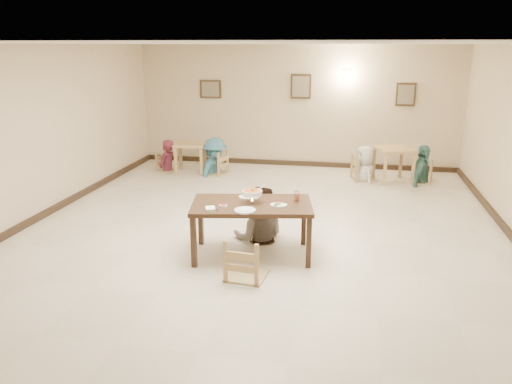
% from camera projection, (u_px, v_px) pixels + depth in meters
% --- Properties ---
extents(floor, '(10.00, 10.00, 0.00)m').
position_uv_depth(floor, '(260.00, 235.00, 8.15)').
color(floor, beige).
rests_on(floor, ground).
extents(ceiling, '(10.00, 10.00, 0.00)m').
position_uv_depth(ceiling, '(261.00, 43.00, 7.30)').
color(ceiling, white).
rests_on(ceiling, wall_back).
extents(wall_back, '(10.00, 0.00, 10.00)m').
position_uv_depth(wall_back, '(296.00, 107.00, 12.43)').
color(wall_back, beige).
rests_on(wall_back, floor).
extents(wall_front, '(10.00, 0.00, 10.00)m').
position_uv_depth(wall_front, '(111.00, 300.00, 3.01)').
color(wall_front, beige).
rests_on(wall_front, floor).
extents(wall_left, '(0.00, 10.00, 10.00)m').
position_uv_depth(wall_left, '(28.00, 136.00, 8.45)').
color(wall_left, beige).
rests_on(wall_left, floor).
extents(baseboard_back, '(8.00, 0.06, 0.12)m').
position_uv_depth(baseboard_back, '(295.00, 163.00, 12.81)').
color(baseboard_back, '#2F2216').
rests_on(baseboard_back, floor).
extents(baseboard_left, '(0.06, 10.00, 0.12)m').
position_uv_depth(baseboard_left, '(40.00, 216.00, 8.85)').
color(baseboard_left, '#2F2216').
rests_on(baseboard_left, floor).
extents(picture_a, '(0.55, 0.04, 0.45)m').
position_uv_depth(picture_a, '(211.00, 89.00, 12.67)').
color(picture_a, '#3A2B17').
rests_on(picture_a, wall_back).
extents(picture_b, '(0.50, 0.04, 0.60)m').
position_uv_depth(picture_b, '(301.00, 86.00, 12.23)').
color(picture_b, '#3A2B17').
rests_on(picture_b, wall_back).
extents(picture_c, '(0.45, 0.04, 0.55)m').
position_uv_depth(picture_c, '(406.00, 95.00, 11.82)').
color(picture_c, '#3A2B17').
rests_on(picture_c, wall_back).
extents(wall_sconce, '(0.16, 0.05, 0.22)m').
position_uv_depth(wall_sconce, '(347.00, 74.00, 11.95)').
color(wall_sconce, '#FFD88C').
rests_on(wall_sconce, wall_back).
extents(main_table, '(1.85, 1.25, 0.80)m').
position_uv_depth(main_table, '(252.00, 209.00, 7.16)').
color(main_table, '#3A2414').
rests_on(main_table, floor).
extents(chair_far, '(0.48, 0.48, 1.03)m').
position_uv_depth(chair_far, '(259.00, 206.00, 7.96)').
color(chair_far, tan).
rests_on(chair_far, floor).
extents(chair_near, '(0.51, 0.51, 1.09)m').
position_uv_depth(chair_near, '(246.00, 239.00, 6.52)').
color(chair_near, tan).
rests_on(chair_near, floor).
extents(main_diner, '(0.92, 0.76, 1.73)m').
position_uv_depth(main_diner, '(259.00, 187.00, 7.75)').
color(main_diner, gray).
rests_on(main_diner, floor).
extents(curry_warmer, '(0.32, 0.29, 0.26)m').
position_uv_depth(curry_warmer, '(252.00, 193.00, 7.12)').
color(curry_warmer, silver).
rests_on(curry_warmer, main_table).
extents(rice_plate_far, '(0.30, 0.30, 0.07)m').
position_uv_depth(rice_plate_far, '(249.00, 197.00, 7.38)').
color(rice_plate_far, white).
rests_on(rice_plate_far, main_table).
extents(rice_plate_near, '(0.29, 0.29, 0.07)m').
position_uv_depth(rice_plate_near, '(245.00, 210.00, 6.80)').
color(rice_plate_near, white).
rests_on(rice_plate_near, main_table).
extents(fried_plate, '(0.24, 0.24, 0.05)m').
position_uv_depth(fried_plate, '(279.00, 205.00, 7.02)').
color(fried_plate, white).
rests_on(fried_plate, main_table).
extents(chili_dish, '(0.11, 0.11, 0.02)m').
position_uv_depth(chili_dish, '(223.00, 205.00, 7.01)').
color(chili_dish, white).
rests_on(chili_dish, main_table).
extents(napkin_cutlery, '(0.20, 0.27, 0.03)m').
position_uv_depth(napkin_cutlery, '(211.00, 209.00, 6.86)').
color(napkin_cutlery, white).
rests_on(napkin_cutlery, main_table).
extents(drink_glass, '(0.08, 0.08, 0.15)m').
position_uv_depth(drink_glass, '(297.00, 197.00, 7.22)').
color(drink_glass, white).
rests_on(drink_glass, main_table).
extents(bg_table_left, '(0.83, 0.83, 0.73)m').
position_uv_depth(bg_table_left, '(190.00, 148.00, 11.99)').
color(bg_table_left, tan).
rests_on(bg_table_left, floor).
extents(bg_table_right, '(0.99, 0.99, 0.77)m').
position_uv_depth(bg_table_right, '(394.00, 154.00, 11.16)').
color(bg_table_right, tan).
rests_on(bg_table_right, floor).
extents(bg_chair_ll, '(0.42, 0.42, 0.89)m').
position_uv_depth(bg_chair_ll, '(167.00, 153.00, 12.15)').
color(bg_chair_ll, tan).
rests_on(bg_chair_ll, floor).
extents(bg_chair_lr, '(0.51, 0.51, 1.08)m').
position_uv_depth(bg_chair_lr, '(214.00, 152.00, 11.86)').
color(bg_chair_lr, tan).
rests_on(bg_chair_lr, floor).
extents(bg_chair_rl, '(0.50, 0.50, 1.07)m').
position_uv_depth(bg_chair_rl, '(365.00, 157.00, 11.33)').
color(bg_chair_rl, tan).
rests_on(bg_chair_rl, floor).
extents(bg_chair_rr, '(0.43, 0.43, 0.92)m').
position_uv_depth(bg_chair_rr, '(422.00, 162.00, 11.14)').
color(bg_chair_rr, tan).
rests_on(bg_chair_rr, floor).
extents(bg_diner_a, '(0.47, 0.62, 1.55)m').
position_uv_depth(bg_diner_a, '(166.00, 140.00, 12.05)').
color(bg_diner_a, maroon).
rests_on(bg_diner_a, floor).
extents(bg_diner_b, '(0.83, 1.22, 1.75)m').
position_uv_depth(bg_diner_b, '(214.00, 138.00, 11.76)').
color(bg_diner_b, teal).
rests_on(bg_diner_b, floor).
extents(bg_diner_c, '(0.78, 0.91, 1.58)m').
position_uv_depth(bg_diner_c, '(366.00, 146.00, 11.25)').
color(bg_diner_c, silver).
rests_on(bg_diner_c, floor).
extents(bg_diner_d, '(0.75, 1.09, 1.71)m').
position_uv_depth(bg_diner_d, '(424.00, 145.00, 11.02)').
color(bg_diner_d, '#4B887E').
rests_on(bg_diner_d, floor).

